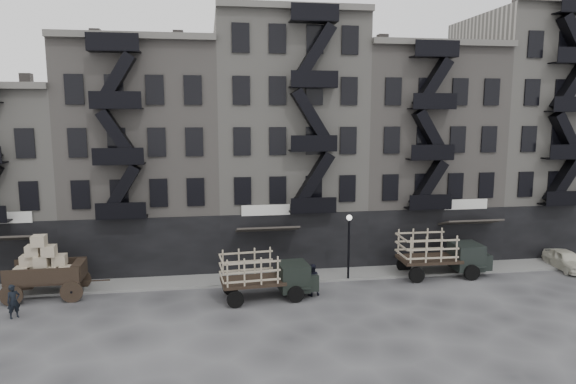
{
  "coord_description": "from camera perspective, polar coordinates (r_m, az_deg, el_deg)",
  "views": [
    {
      "loc": [
        -5.67,
        -27.94,
        10.62
      ],
      "look_at": [
        -0.67,
        4.0,
        5.6
      ],
      "focal_mm": 32.0,
      "sensor_mm": 36.0,
      "label": 1
    }
  ],
  "objects": [
    {
      "name": "building_center",
      "position": [
        38.25,
        -0.36,
        5.65
      ],
      "size": [
        10.0,
        11.35,
        18.2
      ],
      "color": "gray",
      "rests_on": "ground"
    },
    {
      "name": "building_midwest",
      "position": [
        38.14,
        -15.42,
        3.82
      ],
      "size": [
        10.0,
        11.35,
        16.2
      ],
      "color": "slate",
      "rests_on": "ground"
    },
    {
      "name": "sidewalk",
      "position": [
        33.88,
        1.21,
        -9.32
      ],
      "size": [
        55.0,
        2.5,
        0.15
      ],
      "primitive_type": "cube",
      "color": "slate",
      "rests_on": "ground"
    },
    {
      "name": "lamp_post",
      "position": [
        32.7,
        6.78,
        -5.11
      ],
      "size": [
        0.36,
        0.36,
        4.28
      ],
      "color": "black",
      "rests_on": "ground"
    },
    {
      "name": "stake_truck_east",
      "position": [
        35.13,
        16.65,
        -6.28
      ],
      "size": [
        5.96,
        2.58,
        2.96
      ],
      "rotation": [
        0.0,
        0.0,
        -0.02
      ],
      "color": "black",
      "rests_on": "ground"
    },
    {
      "name": "wagon",
      "position": [
        32.9,
        -25.55,
        -7.02
      ],
      "size": [
        4.45,
        2.45,
        3.73
      ],
      "rotation": [
        0.0,
        0.0,
        0.02
      ],
      "color": "black",
      "rests_on": "ground"
    },
    {
      "name": "pedestrian_mid",
      "position": [
        30.45,
        2.69,
        -9.71
      ],
      "size": [
        1.0,
        0.82,
        1.89
      ],
      "primitive_type": "imported",
      "rotation": [
        0.0,
        0.0,
        3.26
      ],
      "color": "black",
      "rests_on": "ground"
    },
    {
      "name": "building_east",
      "position": [
        45.69,
        25.44,
        5.94
      ],
      "size": [
        10.0,
        11.35,
        19.2
      ],
      "color": "gray",
      "rests_on": "ground"
    },
    {
      "name": "pedestrian_west",
      "position": [
        30.8,
        -28.2,
        -10.67
      ],
      "size": [
        0.78,
        0.74,
        1.79
      ],
      "primitive_type": "imported",
      "rotation": [
        0.0,
        0.0,
        0.68
      ],
      "color": "black",
      "rests_on": "ground"
    },
    {
      "name": "stake_truck_west",
      "position": [
        29.78,
        -2.48,
        -8.87
      ],
      "size": [
        5.65,
        2.67,
        2.76
      ],
      "rotation": [
        0.0,
        0.0,
        0.08
      ],
      "color": "black",
      "rests_on": "ground"
    },
    {
      "name": "ground",
      "position": [
        30.42,
        2.47,
        -11.62
      ],
      "size": [
        140.0,
        140.0,
        0.0
      ],
      "primitive_type": "plane",
      "color": "#38383A",
      "rests_on": "ground"
    },
    {
      "name": "car_east",
      "position": [
        40.11,
        28.51,
        -6.64
      ],
      "size": [
        2.0,
        4.09,
        1.34
      ],
      "primitive_type": "imported",
      "rotation": [
        0.0,
        0.0,
        -0.11
      ],
      "color": "beige",
      "rests_on": "ground"
    },
    {
      "name": "building_mideast",
      "position": [
        41.01,
        13.64,
        4.21
      ],
      "size": [
        10.0,
        11.35,
        16.2
      ],
      "color": "slate",
      "rests_on": "ground"
    }
  ]
}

